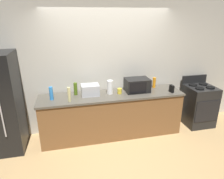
% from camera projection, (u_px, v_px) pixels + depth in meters
% --- Properties ---
extents(ground_plane, '(8.00, 8.00, 0.00)m').
position_uv_depth(ground_plane, '(117.00, 145.00, 3.93)').
color(ground_plane, tan).
extents(back_wall, '(6.40, 0.10, 2.70)m').
position_uv_depth(back_wall, '(108.00, 67.00, 4.21)').
color(back_wall, beige).
rests_on(back_wall, ground_plane).
extents(counter_run, '(2.84, 0.64, 0.90)m').
position_uv_depth(counter_run, '(112.00, 115.00, 4.14)').
color(counter_run, brown).
rests_on(counter_run, ground_plane).
extents(stove_range, '(0.60, 0.61, 1.08)m').
position_uv_depth(stove_range, '(198.00, 105.00, 4.56)').
color(stove_range, black).
rests_on(stove_range, ground_plane).
extents(microwave, '(0.48, 0.35, 0.27)m').
position_uv_depth(microwave, '(137.00, 85.00, 4.10)').
color(microwave, black).
rests_on(microwave, counter_run).
extents(toaster_oven, '(0.34, 0.26, 0.21)m').
position_uv_depth(toaster_oven, '(90.00, 90.00, 3.92)').
color(toaster_oven, '#B7BABF').
rests_on(toaster_oven, counter_run).
extents(paper_towel_roll, '(0.12, 0.12, 0.27)m').
position_uv_depth(paper_towel_roll, '(110.00, 87.00, 3.98)').
color(paper_towel_roll, white).
rests_on(paper_towel_roll, counter_run).
extents(cordless_phone, '(0.06, 0.11, 0.15)m').
position_uv_depth(cordless_phone, '(172.00, 89.00, 4.07)').
color(cordless_phone, black).
rests_on(cordless_phone, counter_run).
extents(bottle_spray_cleaner, '(0.07, 0.07, 0.25)m').
position_uv_depth(bottle_spray_cleaner, '(51.00, 93.00, 3.69)').
color(bottle_spray_cleaner, '#338CE5').
rests_on(bottle_spray_cleaner, counter_run).
extents(bottle_vinegar, '(0.06, 0.06, 0.27)m').
position_uv_depth(bottle_vinegar, '(69.00, 94.00, 3.61)').
color(bottle_vinegar, beige).
rests_on(bottle_vinegar, counter_run).
extents(bottle_olive_oil, '(0.07, 0.07, 0.24)m').
position_uv_depth(bottle_olive_oil, '(76.00, 89.00, 3.92)').
color(bottle_olive_oil, '#4C6B19').
rests_on(bottle_olive_oil, counter_run).
extents(bottle_dish_soap, '(0.07, 0.07, 0.22)m').
position_uv_depth(bottle_dish_soap, '(154.00, 83.00, 4.32)').
color(bottle_dish_soap, orange).
rests_on(bottle_dish_soap, counter_run).
extents(mug_yellow, '(0.09, 0.09, 0.11)m').
position_uv_depth(mug_yellow, '(120.00, 91.00, 4.00)').
color(mug_yellow, yellow).
rests_on(mug_yellow, counter_run).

